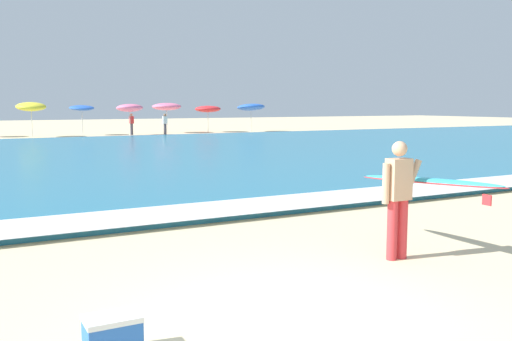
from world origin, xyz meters
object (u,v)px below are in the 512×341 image
beach_umbrella_5 (130,108)px  beach_umbrella_6 (167,107)px  beach_umbrella_8 (251,107)px  beach_umbrella_7 (208,109)px  beachgoer_near_row_mid (132,123)px  cooler_box (112,335)px  surfer_with_board (412,188)px  beachgoer_near_row_left (165,124)px  beach_umbrella_3 (31,107)px  beach_umbrella_4 (82,108)px

beach_umbrella_5 → beach_umbrella_6: size_ratio=0.98×
beach_umbrella_6 → beach_umbrella_8: beach_umbrella_8 is taller
beach_umbrella_7 → beachgoer_near_row_mid: size_ratio=1.36×
beach_umbrella_5 → cooler_box: size_ratio=4.76×
surfer_with_board → beach_umbrella_8: beach_umbrella_8 is taller
beach_umbrella_5 → beachgoer_near_row_mid: (0.23, 0.42, -1.14)m
surfer_with_board → beach_umbrella_6: bearing=76.4°
beach_umbrella_6 → beachgoer_near_row_left: 3.62m
surfer_with_board → beach_umbrella_3: bearing=92.2°
beach_umbrella_3 → beachgoer_near_row_mid: (6.82, -0.42, -1.24)m
beach_umbrella_5 → beach_umbrella_8: size_ratio=0.98×
beach_umbrella_5 → beach_umbrella_4: bearing=150.9°
beach_umbrella_5 → beach_umbrella_3: bearing=172.8°
beachgoer_near_row_mid → surfer_with_board: bearing=-99.0°
beach_umbrella_6 → beachgoer_near_row_left: bearing=-111.3°
surfer_with_board → cooler_box: (-4.69, -1.20, -0.85)m
beach_umbrella_8 → cooler_box: (-20.14, -35.91, -1.82)m
beach_umbrella_4 → beachgoer_near_row_left: size_ratio=1.42×
beach_umbrella_3 → beach_umbrella_5: (6.59, -0.84, -0.10)m
surfer_with_board → beach_umbrella_6: size_ratio=1.25×
beach_umbrella_8 → cooler_box: size_ratio=4.87×
beach_umbrella_8 → beach_umbrella_7: bearing=163.5°
beachgoer_near_row_mid → beach_umbrella_4: bearing=158.7°
beachgoer_near_row_mid → cooler_box: bearing=-105.9°
beach_umbrella_8 → beachgoer_near_row_mid: beach_umbrella_8 is taller
beach_umbrella_5 → cooler_box: bearing=-105.7°
beach_umbrella_6 → cooler_box: size_ratio=4.85×
beach_umbrella_3 → beach_umbrella_7: size_ratio=1.15×
beach_umbrella_6 → cooler_box: bearing=-109.8°
surfer_with_board → beachgoer_near_row_left: (7.48, 32.93, -0.19)m
beach_umbrella_3 → beach_umbrella_8: size_ratio=1.04×
beach_umbrella_3 → beach_umbrella_5: beach_umbrella_3 is taller
beach_umbrella_6 → beachgoer_near_row_mid: (-3.24, -1.49, -1.22)m
beach_umbrella_5 → beach_umbrella_8: bearing=2.9°
beach_umbrella_3 → beachgoer_near_row_mid: bearing=-3.5°
beachgoer_near_row_left → cooler_box: 36.24m
surfer_with_board → beach_umbrella_6: beach_umbrella_6 is taller
beach_umbrella_6 → beachgoer_near_row_left: size_ratio=1.50×
beach_umbrella_7 → beachgoer_near_row_left: size_ratio=1.36×
beach_umbrella_5 → beachgoer_near_row_mid: bearing=61.7°
beachgoer_near_row_left → beachgoer_near_row_mid: bearing=139.8°
beach_umbrella_6 → beachgoer_near_row_mid: size_ratio=1.50×
beach_umbrella_4 → beachgoer_near_row_left: beach_umbrella_4 is taller
beach_umbrella_4 → surfer_with_board: bearing=-93.5°
beach_umbrella_3 → beach_umbrella_8: bearing=-1.1°
beach_umbrella_8 → beachgoer_near_row_left: beach_umbrella_8 is taller
beach_umbrella_3 → beach_umbrella_5: bearing=-7.2°
surfer_with_board → beach_umbrella_5: bearing=81.3°
beach_umbrella_3 → beach_umbrella_4: (3.54, 0.86, -0.11)m
surfer_with_board → cooler_box: bearing=-165.6°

